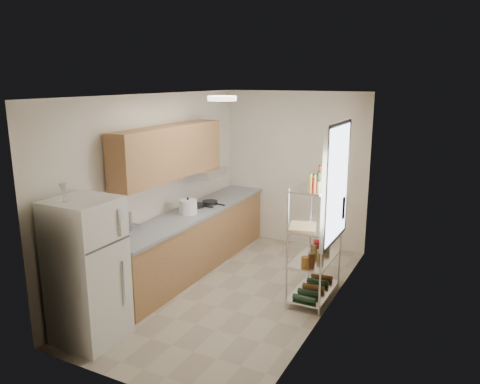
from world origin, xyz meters
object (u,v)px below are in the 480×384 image
Objects in this scene: frying_pan_large at (195,205)px; refrigerator at (87,271)px; cutting_board at (303,227)px; espresso_machine at (335,208)px; rice_cooker at (188,207)px.

refrigerator is at bearing -94.66° from frying_pan_large.
refrigerator is at bearing -134.36° from cutting_board.
espresso_machine reaches higher than cutting_board.
rice_cooker is 2.08m from espresso_machine.
refrigerator is 2.55m from cutting_board.
cutting_board is at bearing -6.34° from rice_cooker.
rice_cooker is 0.87× the size of espresso_machine.
rice_cooker is 0.64× the size of cutting_board.
frying_pan_large is at bearing 107.81° from rice_cooker.
espresso_machine is at bearing 64.77° from cutting_board.
refrigerator is 5.36× the size of espresso_machine.
refrigerator is 3.12m from espresso_machine.
rice_cooker is 1.81m from cutting_board.
espresso_machine reaches higher than frying_pan_large.
rice_cooker reaches higher than cutting_board.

